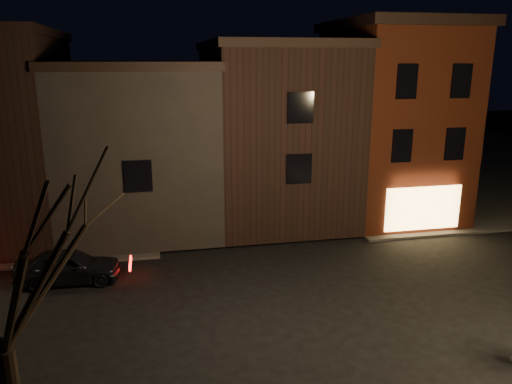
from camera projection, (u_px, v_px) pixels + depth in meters
ground at (300, 299)px, 18.53m from camera, size 120.00×120.00×0.00m
sidewalk_far_right at (462, 166)px, 41.36m from camera, size 30.00×30.00×0.12m
corner_building at (391, 119)px, 27.67m from camera, size 6.50×8.50×10.50m
row_building_a at (273, 130)px, 27.50m from camera, size 7.30×10.30×9.40m
row_building_b at (139, 143)px, 26.21m from camera, size 7.80×10.30×8.40m
parked_car_a at (68, 266)px, 19.76m from camera, size 4.09×1.80×1.37m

